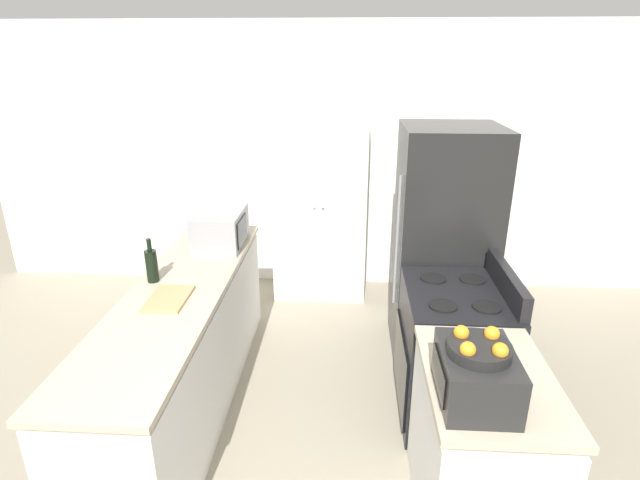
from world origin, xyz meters
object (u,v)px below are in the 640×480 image
at_px(microwave, 221,229).
at_px(wine_bottle, 152,265).
at_px(toaster_oven, 476,376).
at_px(pantry_cabinet, 320,200).
at_px(stove, 452,353).
at_px(fruit_bowl, 479,347).
at_px(refrigerator, 443,245).

distance_m(microwave, wine_bottle, 0.73).
xyz_separation_m(microwave, toaster_oven, (1.55, -1.74, -0.02)).
xyz_separation_m(pantry_cabinet, stove, (0.98, -1.76, -0.52)).
distance_m(microwave, toaster_oven, 2.33).
xyz_separation_m(pantry_cabinet, fruit_bowl, (0.84, -2.80, 0.19)).
height_order(stove, fruit_bowl, fruit_bowl).
height_order(wine_bottle, fruit_bowl, fruit_bowl).
height_order(pantry_cabinet, microwave, pantry_cabinet).
bearing_deg(stove, wine_bottle, 178.62).
height_order(wine_bottle, toaster_oven, wine_bottle).
bearing_deg(stove, refrigerator, 87.38).
bearing_deg(toaster_oven, stove, 82.36).
xyz_separation_m(refrigerator, toaster_oven, (-0.17, -1.83, 0.10)).
bearing_deg(pantry_cabinet, toaster_oven, -73.22).
bearing_deg(wine_bottle, pantry_cabinet, 59.83).
bearing_deg(refrigerator, toaster_oven, -95.45).
relative_size(wine_bottle, fruit_bowl, 1.12).
bearing_deg(refrigerator, microwave, -176.88).
xyz_separation_m(wine_bottle, toaster_oven, (1.84, -1.08, 0.00)).
height_order(refrigerator, toaster_oven, refrigerator).
bearing_deg(toaster_oven, refrigerator, 84.55).
distance_m(pantry_cabinet, microwave, 1.27).
height_order(pantry_cabinet, wine_bottle, pantry_cabinet).
height_order(toaster_oven, fruit_bowl, fruit_bowl).
bearing_deg(stove, fruit_bowl, -97.81).
bearing_deg(fruit_bowl, microwave, 131.40).
relative_size(stove, fruit_bowl, 3.97).
height_order(pantry_cabinet, stove, pantry_cabinet).
xyz_separation_m(stove, toaster_oven, (-0.14, -1.03, 0.56)).
relative_size(refrigerator, fruit_bowl, 6.83).
bearing_deg(wine_bottle, microwave, 66.46).
bearing_deg(wine_bottle, refrigerator, 20.66).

